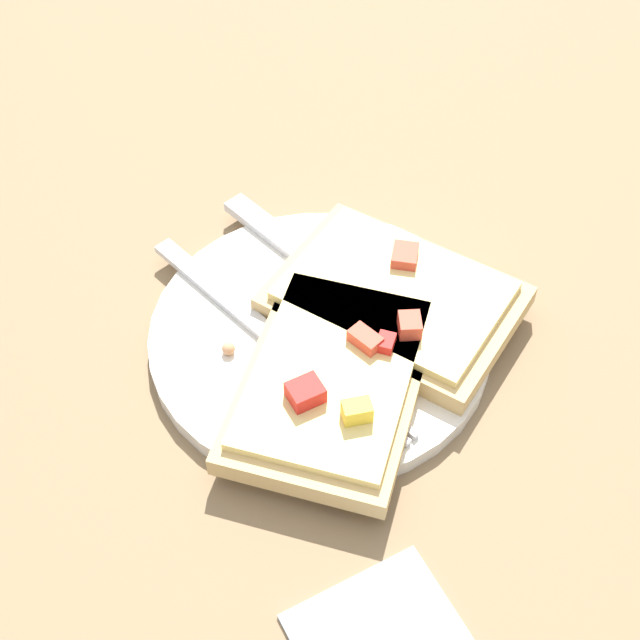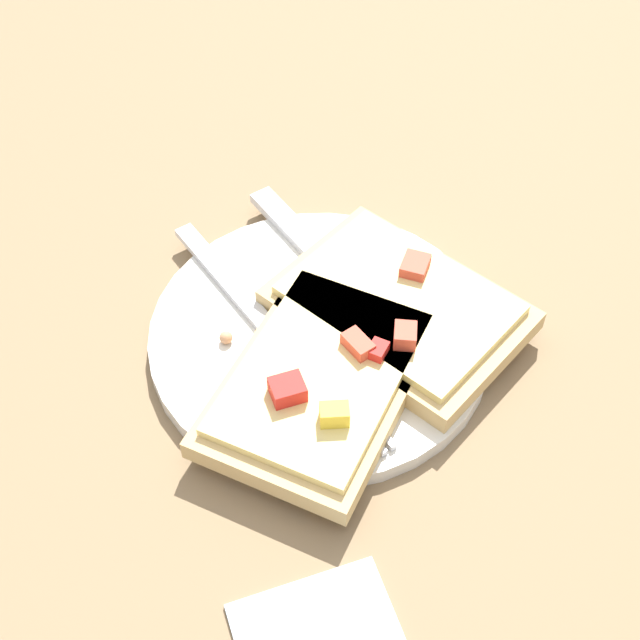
{
  "view_description": "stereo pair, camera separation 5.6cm",
  "coord_description": "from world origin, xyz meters",
  "px_view_note": "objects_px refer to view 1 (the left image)",
  "views": [
    {
      "loc": [
        0.32,
        -0.17,
        0.45
      ],
      "look_at": [
        0.0,
        0.0,
        0.02
      ],
      "focal_mm": 50.0,
      "sensor_mm": 36.0,
      "label": 1
    },
    {
      "loc": [
        0.34,
        -0.12,
        0.45
      ],
      "look_at": [
        0.0,
        0.0,
        0.02
      ],
      "focal_mm": 50.0,
      "sensor_mm": 36.0,
      "label": 2
    }
  ],
  "objects_px": {
    "knife": "(320,268)",
    "pizza_slice_main": "(333,379)",
    "fork": "(286,349)",
    "pizza_slice_corner": "(395,298)",
    "plate": "(320,336)"
  },
  "relations": [
    {
      "from": "fork",
      "to": "knife",
      "type": "bearing_deg",
      "value": 119.26
    },
    {
      "from": "pizza_slice_corner",
      "to": "pizza_slice_main",
      "type": "bearing_deg",
      "value": -89.66
    },
    {
      "from": "knife",
      "to": "pizza_slice_main",
      "type": "bearing_deg",
      "value": -38.78
    },
    {
      "from": "knife",
      "to": "pizza_slice_corner",
      "type": "distance_m",
      "value": 0.06
    },
    {
      "from": "pizza_slice_main",
      "to": "fork",
      "type": "bearing_deg",
      "value": 61.33
    },
    {
      "from": "plate",
      "to": "fork",
      "type": "bearing_deg",
      "value": -79.18
    },
    {
      "from": "fork",
      "to": "knife",
      "type": "xyz_separation_m",
      "value": [
        -0.05,
        0.05,
        0.0
      ]
    },
    {
      "from": "pizza_slice_corner",
      "to": "fork",
      "type": "bearing_deg",
      "value": -120.35
    },
    {
      "from": "plate",
      "to": "fork",
      "type": "distance_m",
      "value": 0.03
    },
    {
      "from": "plate",
      "to": "pizza_slice_main",
      "type": "height_order",
      "value": "pizza_slice_main"
    },
    {
      "from": "plate",
      "to": "pizza_slice_corner",
      "type": "height_order",
      "value": "pizza_slice_corner"
    },
    {
      "from": "fork",
      "to": "pizza_slice_main",
      "type": "relative_size",
      "value": 1.23
    },
    {
      "from": "fork",
      "to": "pizza_slice_corner",
      "type": "relative_size",
      "value": 1.21
    },
    {
      "from": "pizza_slice_corner",
      "to": "plate",
      "type": "bearing_deg",
      "value": -126.35
    },
    {
      "from": "knife",
      "to": "pizza_slice_main",
      "type": "relative_size",
      "value": 1.18
    }
  ]
}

